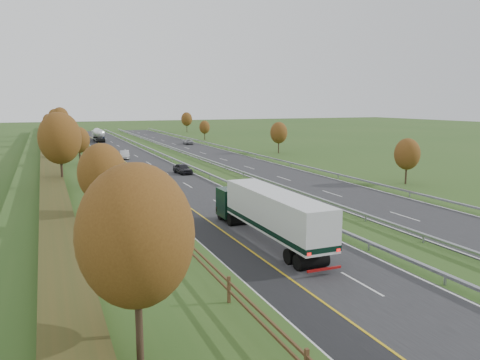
% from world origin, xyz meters
% --- Properties ---
extents(ground, '(400.00, 400.00, 0.00)m').
position_xyz_m(ground, '(8.00, 55.00, 0.00)').
color(ground, '#2D4D1B').
rests_on(ground, ground).
extents(near_carriageway, '(10.50, 200.00, 0.04)m').
position_xyz_m(near_carriageway, '(0.00, 60.00, 0.02)').
color(near_carriageway, '#242427').
rests_on(near_carriageway, ground).
extents(far_carriageway, '(10.50, 200.00, 0.04)m').
position_xyz_m(far_carriageway, '(16.50, 60.00, 0.02)').
color(far_carriageway, '#242427').
rests_on(far_carriageway, ground).
extents(hard_shoulder, '(3.00, 200.00, 0.04)m').
position_xyz_m(hard_shoulder, '(-3.75, 60.00, 0.02)').
color(hard_shoulder, black).
rests_on(hard_shoulder, ground).
extents(lane_markings, '(26.75, 200.00, 0.01)m').
position_xyz_m(lane_markings, '(6.40, 59.88, 0.05)').
color(lane_markings, silver).
rests_on(lane_markings, near_carriageway).
extents(embankment_left, '(12.00, 200.00, 2.00)m').
position_xyz_m(embankment_left, '(-13.00, 60.00, 1.00)').
color(embankment_left, '#2D4D1B').
rests_on(embankment_left, ground).
extents(hedge_left, '(2.20, 180.00, 1.10)m').
position_xyz_m(hedge_left, '(-15.00, 60.00, 2.55)').
color(hedge_left, '#343817').
rests_on(hedge_left, embankment_left).
extents(fence_left, '(0.12, 189.06, 1.20)m').
position_xyz_m(fence_left, '(-8.50, 59.59, 2.73)').
color(fence_left, '#422B19').
rests_on(fence_left, embankment_left).
extents(median_barrier_near, '(0.32, 200.00, 0.71)m').
position_xyz_m(median_barrier_near, '(5.70, 60.00, 0.61)').
color(median_barrier_near, '#919399').
rests_on(median_barrier_near, ground).
extents(median_barrier_far, '(0.32, 200.00, 0.71)m').
position_xyz_m(median_barrier_far, '(10.80, 60.00, 0.61)').
color(median_barrier_far, '#919399').
rests_on(median_barrier_far, ground).
extents(outer_barrier_far, '(0.32, 200.00, 0.71)m').
position_xyz_m(outer_barrier_far, '(22.30, 60.00, 0.62)').
color(outer_barrier_far, '#919399').
rests_on(outer_barrier_far, ground).
extents(trees_left, '(6.64, 164.30, 7.66)m').
position_xyz_m(trees_left, '(-12.64, 56.63, 6.37)').
color(trees_left, '#2D2116').
rests_on(trees_left, embankment_left).
extents(trees_far, '(8.45, 118.60, 7.12)m').
position_xyz_m(trees_far, '(29.80, 89.21, 4.25)').
color(trees_far, '#2D2116').
rests_on(trees_far, ground).
extents(box_lorry, '(2.58, 16.28, 4.06)m').
position_xyz_m(box_lorry, '(-0.11, 8.60, 2.33)').
color(box_lorry, black).
rests_on(box_lorry, near_carriageway).
extents(road_tanker, '(2.40, 11.22, 3.46)m').
position_xyz_m(road_tanker, '(-1.60, 111.36, 1.86)').
color(road_tanker, silver).
rests_on(road_tanker, near_carriageway).
extents(car_dark_near, '(2.29, 4.61, 1.51)m').
position_xyz_m(car_dark_near, '(3.42, 44.88, 0.79)').
color(car_dark_near, black).
rests_on(car_dark_near, near_carriageway).
extents(car_silver_mid, '(2.21, 4.83, 1.54)m').
position_xyz_m(car_silver_mid, '(-1.60, 67.26, 0.81)').
color(car_silver_mid, '#AEAFB3').
rests_on(car_silver_mid, near_carriageway).
extents(car_small_far, '(2.21, 5.09, 1.46)m').
position_xyz_m(car_small_far, '(-0.26, 118.99, 0.77)').
color(car_small_far, '#152542').
rests_on(car_small_far, near_carriageway).
extents(car_oncoming, '(2.88, 5.13, 1.35)m').
position_xyz_m(car_oncoming, '(18.34, 92.60, 0.72)').
color(car_oncoming, '#AEAEB3').
rests_on(car_oncoming, far_carriageway).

